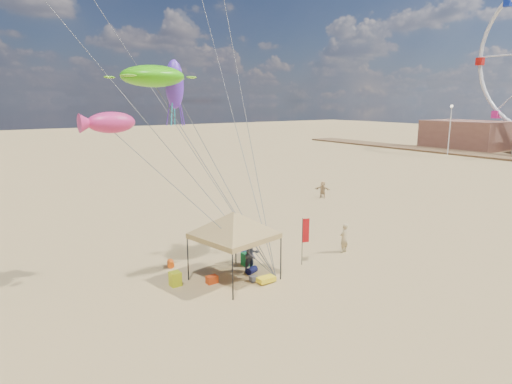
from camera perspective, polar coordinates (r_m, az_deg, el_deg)
ground at (r=22.78m, az=4.37°, el=-11.18°), size 280.00×280.00×0.00m
canopy_tent at (r=21.59m, az=-2.88°, el=-2.90°), size 6.52×6.52×4.10m
feather_flag at (r=24.16m, az=6.36°, el=-5.33°), size 0.39×0.15×2.67m
cooler_red at (r=22.28m, az=-5.73°, el=-11.22°), size 0.54×0.38×0.38m
cooler_blue at (r=25.99m, az=-1.25°, el=-7.75°), size 0.54×0.38×0.38m
bag_navy at (r=23.33m, az=-0.54°, el=-10.10°), size 0.69×0.54×0.36m
bag_orange at (r=24.67m, az=-11.01°, el=-9.09°), size 0.54×0.69×0.36m
chair_green at (r=24.40m, az=-1.20°, el=-8.68°), size 0.50×0.50×0.70m
chair_yellow at (r=22.19m, az=-10.42°, el=-11.01°), size 0.50×0.50×0.70m
crate_grey at (r=22.41m, az=-0.35°, el=-11.16°), size 0.34×0.30×0.28m
beach_cart at (r=22.19m, az=1.33°, el=-11.23°), size 0.90×0.50×0.24m
person_near_a at (r=26.72m, az=11.32°, el=-5.86°), size 0.72×0.55×1.77m
person_near_b at (r=23.22m, az=-0.50°, el=-8.14°), size 1.05×0.88×1.93m
person_near_c at (r=27.66m, az=-2.98°, el=-4.99°), size 1.23×0.78×1.81m
person_far_c at (r=41.20m, az=8.63°, el=0.32°), size 1.19×1.51×1.60m
building_north at (r=92.87m, az=25.56°, el=6.73°), size 10.00×14.00×5.20m
lamp_north at (r=80.37m, az=23.88°, el=8.36°), size 0.50×0.50×8.25m
turtle_kite at (r=20.86m, az=-13.25°, el=14.40°), size 3.30×2.85×0.96m
fish_kite at (r=19.44m, az=-18.23°, el=8.55°), size 2.22×1.59×0.89m
squid_kite at (r=21.94m, az=-10.52°, el=13.54°), size 0.89×0.89×2.29m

